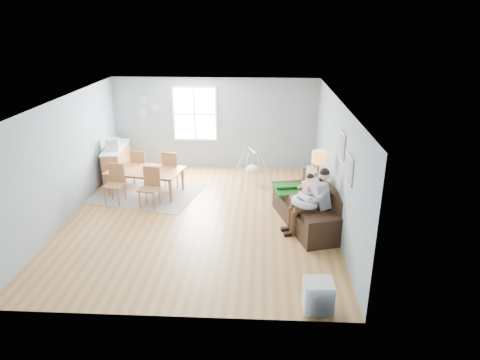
# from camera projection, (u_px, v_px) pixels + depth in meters

# --- Properties ---
(room) EXTENTS (8.40, 9.40, 3.90)m
(room) POSITION_uv_depth(u_px,v_px,m) (197.00, 114.00, 9.02)
(room) COLOR #A3733A
(window) EXTENTS (1.32, 0.08, 1.62)m
(window) POSITION_uv_depth(u_px,v_px,m) (195.00, 114.00, 12.55)
(window) COLOR white
(window) RESTS_ON room
(pictures) EXTENTS (0.05, 1.34, 0.74)m
(pictures) POSITION_uv_depth(u_px,v_px,m) (345.00, 157.00, 8.10)
(pictures) COLOR white
(pictures) RESTS_ON room
(wall_plates) EXTENTS (0.67, 0.02, 0.66)m
(wall_plates) POSITION_uv_depth(u_px,v_px,m) (147.00, 107.00, 12.56)
(wall_plates) COLOR #91A6AE
(wall_plates) RESTS_ON room
(sofa) EXTENTS (1.57, 2.43, 0.91)m
(sofa) POSITION_uv_depth(u_px,v_px,m) (312.00, 211.00, 9.46)
(sofa) COLOR black
(sofa) RESTS_ON room
(green_throw) EXTENTS (1.15, 1.03, 0.04)m
(green_throw) POSITION_uv_depth(u_px,v_px,m) (296.00, 188.00, 10.02)
(green_throw) COLOR #135515
(green_throw) RESTS_ON sofa
(beige_pillow) EXTENTS (0.26, 0.54, 0.52)m
(beige_pillow) POSITION_uv_depth(u_px,v_px,m) (312.00, 180.00, 9.86)
(beige_pillow) COLOR tan
(beige_pillow) RESTS_ON sofa
(father) EXTENTS (1.04, 0.62, 1.43)m
(father) POSITION_uv_depth(u_px,v_px,m) (312.00, 198.00, 8.97)
(father) COLOR gray
(father) RESTS_ON sofa
(nursing_pillow) EXTENTS (0.71, 0.70, 0.24)m
(nursing_pillow) POSITION_uv_depth(u_px,v_px,m) (305.00, 202.00, 8.96)
(nursing_pillow) COLOR silver
(nursing_pillow) RESTS_ON father
(infant) EXTENTS (0.30, 0.40, 0.15)m
(infant) POSITION_uv_depth(u_px,v_px,m) (304.00, 197.00, 8.95)
(infant) COLOR silver
(infant) RESTS_ON nursing_pillow
(toddler) EXTENTS (0.59, 0.43, 0.87)m
(toddler) POSITION_uv_depth(u_px,v_px,m) (305.00, 189.00, 9.47)
(toddler) COLOR white
(toddler) RESTS_ON sofa
(floor_lamp) EXTENTS (0.31, 0.31, 1.56)m
(floor_lamp) POSITION_uv_depth(u_px,v_px,m) (319.00, 163.00, 9.52)
(floor_lamp) COLOR black
(floor_lamp) RESTS_ON room
(storage_cube) EXTENTS (0.47, 0.42, 0.51)m
(storage_cube) POSITION_uv_depth(u_px,v_px,m) (317.00, 295.00, 6.71)
(storage_cube) COLOR white
(storage_cube) RESTS_ON room
(rug) EXTENTS (2.96, 2.48, 0.01)m
(rug) POSITION_uv_depth(u_px,v_px,m) (147.00, 194.00, 11.17)
(rug) COLOR #9C958F
(rug) RESTS_ON room
(dining_table) EXTENTS (2.02, 1.35, 0.66)m
(dining_table) POSITION_uv_depth(u_px,v_px,m) (146.00, 182.00, 11.05)
(dining_table) COLOR #955B31
(dining_table) RESTS_ON rug
(chair_sw) EXTENTS (0.50, 0.50, 0.97)m
(chair_sw) POSITION_uv_depth(u_px,v_px,m) (115.00, 181.00, 10.51)
(chair_sw) COLOR brown
(chair_sw) RESTS_ON rug
(chair_se) EXTENTS (0.51, 0.51, 0.98)m
(chair_se) POSITION_uv_depth(u_px,v_px,m) (150.00, 184.00, 10.28)
(chair_se) COLOR brown
(chair_se) RESTS_ON rug
(chair_nw) EXTENTS (0.50, 0.50, 0.97)m
(chair_nw) POSITION_uv_depth(u_px,v_px,m) (140.00, 164.00, 11.66)
(chair_nw) COLOR brown
(chair_nw) RESTS_ON rug
(chair_ne) EXTENTS (0.55, 0.55, 1.01)m
(chair_ne) POSITION_uv_depth(u_px,v_px,m) (172.00, 167.00, 11.42)
(chair_ne) COLOR brown
(chair_ne) RESTS_ON rug
(counter) EXTENTS (0.66, 1.72, 0.94)m
(counter) POSITION_uv_depth(u_px,v_px,m) (117.00, 162.00, 12.08)
(counter) COLOR #955B31
(counter) RESTS_ON room
(monitor) EXTENTS (0.37, 0.36, 0.31)m
(monitor) POSITION_uv_depth(u_px,v_px,m) (113.00, 144.00, 11.56)
(monitor) COLOR silver
(monitor) RESTS_ON counter
(baby_swing) EXTENTS (1.18, 1.19, 0.94)m
(baby_swing) POSITION_uv_depth(u_px,v_px,m) (252.00, 169.00, 11.73)
(baby_swing) COLOR silver
(baby_swing) RESTS_ON room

